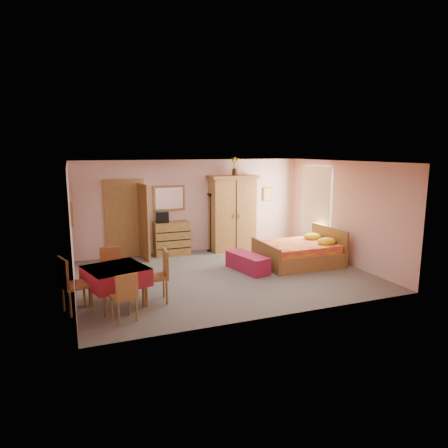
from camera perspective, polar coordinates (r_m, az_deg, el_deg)
name	(u,v)px	position (r m, az deg, el deg)	size (l,w,h in m)	color
floor	(225,275)	(9.33, 0.09, -7.32)	(6.50, 6.50, 0.00)	#605B55
ceiling	(225,162)	(8.89, 0.09, 8.86)	(6.50, 6.50, 0.00)	brown
wall_back	(193,206)	(11.36, -4.46, 2.59)	(6.50, 0.10, 2.60)	#D5A49A
wall_front	(278,244)	(6.79, 7.72, -2.80)	(6.50, 0.10, 2.60)	#D5A49A
wall_left	(71,230)	(8.43, -20.99, -0.82)	(0.10, 5.00, 2.60)	#D5A49A
wall_right	(343,212)	(10.61, 16.69, 1.63)	(0.10, 5.00, 2.60)	#D5A49A
doorway	(125,220)	(10.99, -13.93, 0.59)	(1.06, 0.12, 2.15)	#9E6B35
window	(316,201)	(11.53, 12.94, 3.23)	(0.08, 1.40, 1.95)	white
picture_left	(72,215)	(7.77, -20.93, 1.28)	(0.04, 0.32, 0.42)	orange
picture_back	(268,194)	(12.17, 6.25, 4.27)	(0.30, 0.04, 0.40)	#D8BF59
chest_of_drawers	(172,238)	(11.12, -7.47, -2.04)	(0.97, 0.49, 0.92)	olive
wall_mirror	(169,198)	(11.14, -7.86, 3.66)	(0.90, 0.05, 0.71)	white
stereo	(162,217)	(10.95, -8.80, 0.98)	(0.32, 0.24, 0.30)	black
floor_lamp	(210,223)	(11.34, -1.97, 0.20)	(0.21, 0.21, 1.66)	black
wardrobe	(232,213)	(11.44, 1.20, 1.55)	(1.38, 0.71, 2.16)	#AD783A
sunflower_vase	(235,166)	(11.44, 1.56, 8.29)	(0.21, 0.21, 0.52)	yellow
bed	(298,247)	(10.28, 10.52, -3.23)	(1.93, 1.52, 0.90)	#D3144D
bench	(247,263)	(9.62, 3.36, -5.52)	(0.45, 1.22, 0.41)	maroon
dining_table	(116,287)	(7.72, -15.14, -8.63)	(1.01, 1.01, 0.74)	maroon
chair_south	(123,296)	(7.06, -14.17, -9.93)	(0.39, 0.39, 0.85)	olive
chair_north	(111,272)	(8.29, -15.89, -6.63)	(0.43, 0.43, 0.94)	olive
chair_west	(77,284)	(7.60, -20.32, -8.09)	(0.47, 0.47, 1.03)	#A56E38
chair_east	(155,276)	(7.71, -9.83, -7.36)	(0.46, 0.46, 1.01)	olive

